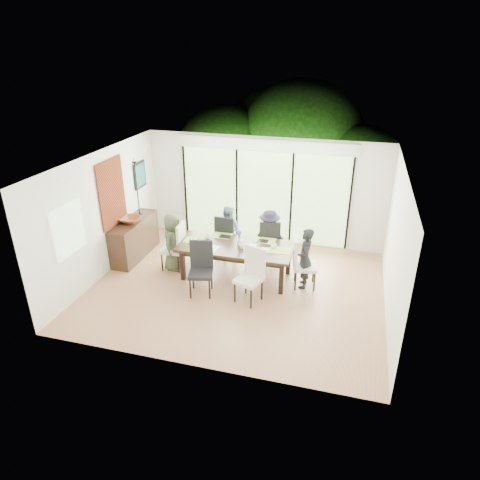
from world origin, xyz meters
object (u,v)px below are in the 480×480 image
(table_top, at_px, (236,247))
(chair_near_left, at_px, (200,270))
(chair_far_right, at_px, (269,241))
(sideboard, at_px, (135,238))
(laptop, at_px, (197,242))
(person_far_left, at_px, (228,233))
(person_far_right, at_px, (269,237))
(cup_b, at_px, (242,246))
(cup_a, at_px, (208,237))
(chair_left_end, at_px, (172,246))
(person_left_end, at_px, (173,242))
(bowl, at_px, (130,220))
(cup_c, at_px, (274,246))
(chair_far_left, at_px, (228,236))
(person_right_end, at_px, (305,258))
(vase, at_px, (239,242))
(chair_near_right, at_px, (249,276))
(chair_right_end, at_px, (306,263))

(table_top, height_order, chair_near_left, chair_near_left)
(chair_far_right, height_order, sideboard, chair_far_right)
(laptop, bearing_deg, person_far_left, 59.23)
(person_far_right, bearing_deg, sideboard, -2.19)
(cup_b, bearing_deg, cup_a, 163.61)
(chair_left_end, relative_size, cup_b, 11.00)
(table_top, bearing_deg, cup_a, 167.91)
(chair_far_right, height_order, chair_near_left, same)
(person_left_end, relative_size, bowl, 2.70)
(person_left_end, bearing_deg, laptop, -96.95)
(chair_far_right, height_order, cup_c, chair_far_right)
(chair_near_left, bearing_deg, person_far_right, 45.49)
(person_far_left, xyz_separation_m, person_far_right, (1.00, 0.00, 0.00))
(person_far_right, relative_size, cup_b, 12.90)
(person_far_right, bearing_deg, cup_b, 55.54)
(sideboard, bearing_deg, table_top, -7.14)
(chair_far_left, bearing_deg, table_top, 122.79)
(cup_b, bearing_deg, bowl, 173.24)
(chair_far_left, height_order, laptop, chair_far_left)
(chair_far_left, xyz_separation_m, cup_c, (1.25, -0.75, 0.25))
(chair_left_end, height_order, bowl, chair_left_end)
(laptop, bearing_deg, person_right_end, -5.04)
(person_right_end, relative_size, bowl, 2.70)
(table_top, relative_size, person_right_end, 1.86)
(person_left_end, xyz_separation_m, bowl, (-1.14, 0.23, 0.32))
(person_far_left, relative_size, vase, 10.75)
(chair_near_left, relative_size, person_right_end, 0.85)
(chair_near_left, distance_m, chair_near_right, 1.00)
(chair_left_end, xyz_separation_m, chair_far_right, (2.05, 0.85, 0.00))
(sideboard, bearing_deg, chair_far_right, 9.35)
(chair_left_end, bearing_deg, cup_b, 82.54)
(person_far_right, relative_size, cup_a, 10.40)
(chair_near_left, bearing_deg, laptop, 101.63)
(table_top, xyz_separation_m, sideboard, (-2.62, 0.33, -0.27))
(table_top, height_order, person_far_left, person_far_left)
(person_far_right, xyz_separation_m, vase, (-0.50, -0.78, 0.17))
(sideboard, relative_size, bowl, 3.36)
(chair_right_end, xyz_separation_m, bowl, (-4.12, 0.23, 0.42))
(cup_b, bearing_deg, sideboard, 171.21)
(person_far_right, xyz_separation_m, cup_c, (0.25, -0.73, 0.16))
(table_top, bearing_deg, chair_far_left, 117.90)
(person_left_end, height_order, bowl, person_left_end)
(laptop, height_order, cup_b, cup_b)
(chair_left_end, height_order, cup_c, chair_left_end)
(person_far_left, bearing_deg, cup_c, 145.36)
(chair_far_right, relative_size, person_far_left, 0.85)
(chair_right_end, relative_size, sideboard, 0.68)
(person_left_end, xyz_separation_m, person_far_right, (2.03, 0.83, 0.00))
(laptop, bearing_deg, chair_far_right, 26.66)
(sideboard, bearing_deg, bowl, -90.00)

